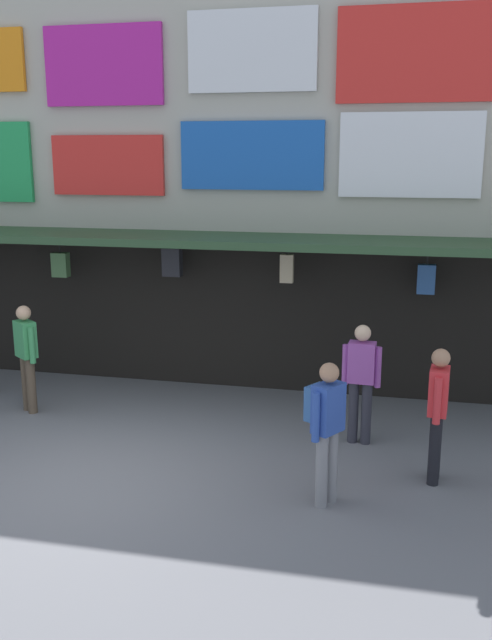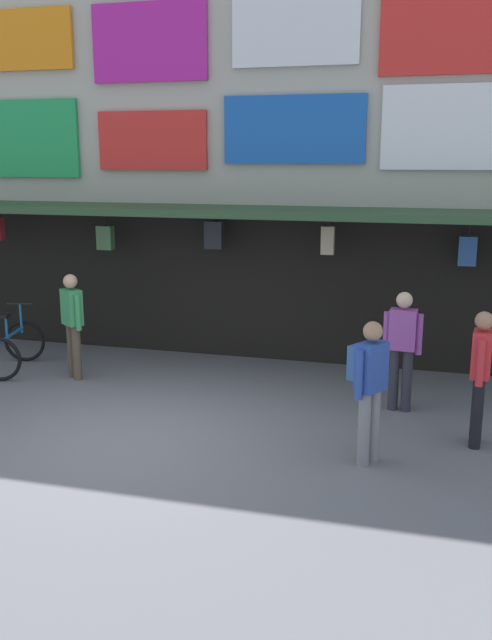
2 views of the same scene
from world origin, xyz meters
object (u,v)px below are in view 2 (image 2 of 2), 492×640
pedestrian_in_black (369,381)px  pedestrian_in_green (480,371)px  pedestrian_in_white (402,345)px  pedestrian_in_purple (72,320)px  bicycle_parked (12,348)px

pedestrian_in_black → pedestrian_in_green: (1.24, 0.85, -0.04)m
pedestrian_in_white → pedestrian_in_purple: bearing=178.7°
bicycle_parked → pedestrian_in_white: size_ratio=0.77×
bicycle_parked → pedestrian_in_white: bearing=-1.9°
pedestrian_in_green → pedestrian_in_white: bearing=134.2°
bicycle_parked → pedestrian_in_white: 6.28m
pedestrian_in_white → pedestrian_in_black: bearing=-98.5°
pedestrian_in_purple → pedestrian_in_black: bearing=-22.2°
pedestrian_in_white → pedestrian_in_green: bearing=-45.8°
bicycle_parked → pedestrian_in_purple: (1.18, -0.09, 0.55)m
pedestrian_in_purple → pedestrian_in_black: (4.80, -1.96, 0.04)m
pedestrian_in_green → pedestrian_in_purple: bearing=169.6°
pedestrian_in_white → pedestrian_in_green: (0.97, -0.99, 0.00)m
pedestrian_in_purple → pedestrian_in_white: size_ratio=1.00×
bicycle_parked → pedestrian_in_white: (6.26, -0.21, 0.55)m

